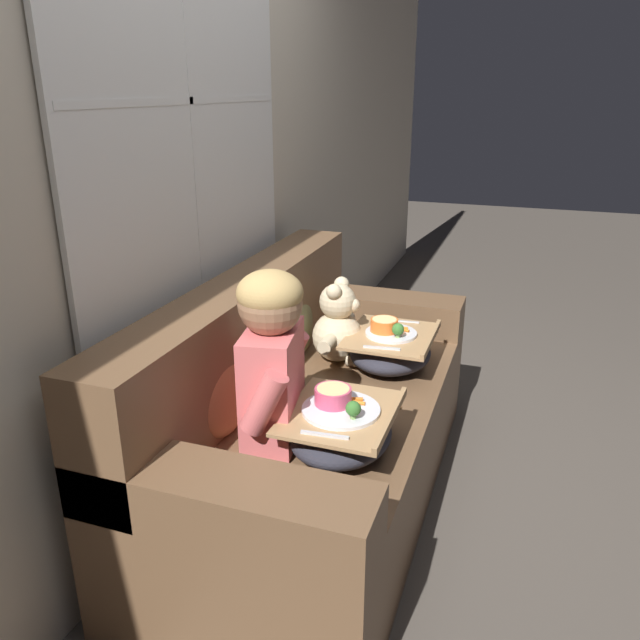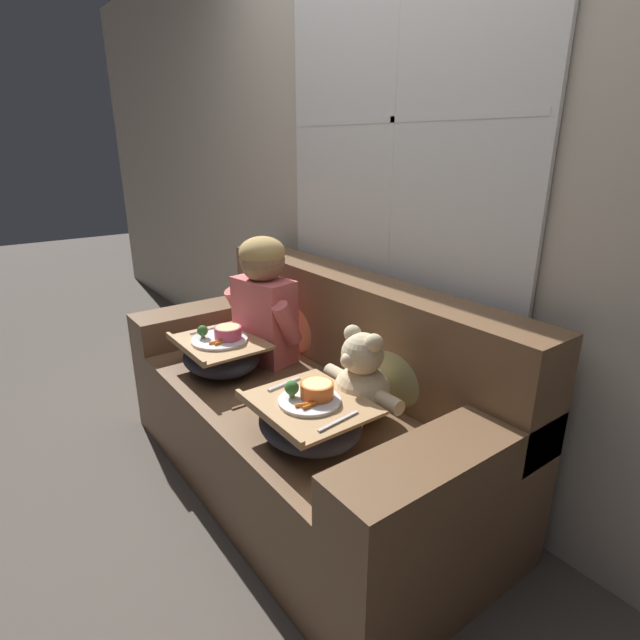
% 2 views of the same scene
% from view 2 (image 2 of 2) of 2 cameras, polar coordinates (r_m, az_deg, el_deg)
% --- Properties ---
extents(ground_plane, '(14.00, 14.00, 0.00)m').
position_cam_2_polar(ground_plane, '(2.34, -2.23, -17.69)').
color(ground_plane, '#4C443D').
extents(wall_back_with_window, '(8.00, 0.08, 2.60)m').
position_cam_2_polar(wall_back_with_window, '(2.20, 9.05, 16.63)').
color(wall_back_with_window, beige).
rests_on(wall_back_with_window, ground_plane).
extents(couch, '(1.80, 0.84, 0.88)m').
position_cam_2_polar(couch, '(2.18, -1.09, -10.30)').
color(couch, brown).
rests_on(couch, ground_plane).
extents(throw_pillow_behind_child, '(0.36, 0.17, 0.37)m').
position_cam_2_polar(throw_pillow_behind_child, '(2.41, -2.32, 0.44)').
color(throw_pillow_behind_child, '#B2754C').
rests_on(throw_pillow_behind_child, couch).
extents(throw_pillow_behind_teddy, '(0.34, 0.16, 0.35)m').
position_cam_2_polar(throw_pillow_behind_teddy, '(1.92, 9.21, -4.91)').
color(throw_pillow_behind_teddy, '#898456').
rests_on(throw_pillow_behind_teddy, couch).
extents(child_figure, '(0.43, 0.23, 0.58)m').
position_cam_2_polar(child_figure, '(2.27, -6.47, 2.97)').
color(child_figure, '#DB6666').
rests_on(child_figure, couch).
extents(teddy_bear, '(0.38, 0.26, 0.35)m').
position_cam_2_polar(teddy_bear, '(1.81, 4.67, -7.14)').
color(teddy_bear, beige).
rests_on(teddy_bear, couch).
extents(lap_tray_child, '(0.40, 0.33, 0.21)m').
position_cam_2_polar(lap_tray_child, '(2.25, -11.29, -3.84)').
color(lap_tray_child, '#2D2D38').
rests_on(lap_tray_child, child_figure).
extents(lap_tray_teddy, '(0.40, 0.34, 0.21)m').
position_cam_2_polar(lap_tray_teddy, '(1.72, -1.20, -11.24)').
color(lap_tray_teddy, '#2D2D38').
rests_on(lap_tray_teddy, teddy_bear).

